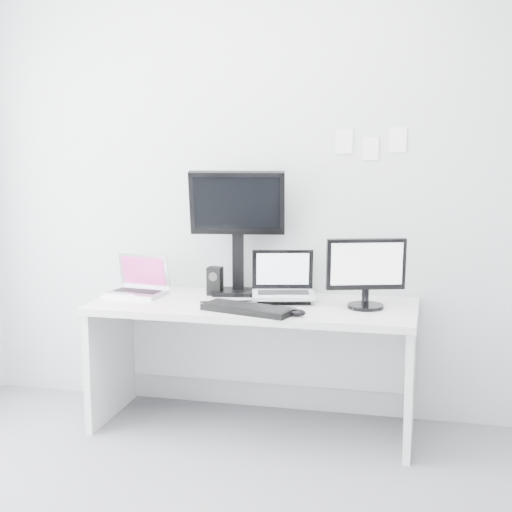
% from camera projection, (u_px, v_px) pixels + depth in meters
% --- Properties ---
extents(back_wall, '(3.60, 0.00, 3.60)m').
position_uv_depth(back_wall, '(267.00, 188.00, 4.45)').
color(back_wall, '#B9BBBE').
rests_on(back_wall, ground).
extents(desk, '(1.80, 0.70, 0.73)m').
position_uv_depth(desk, '(253.00, 366.00, 4.27)').
color(desk, silver).
rests_on(desk, ground).
extents(macbook, '(0.36, 0.29, 0.24)m').
position_uv_depth(macbook, '(136.00, 274.00, 4.41)').
color(macbook, '#B6B6BC').
rests_on(macbook, desk).
extents(speaker, '(0.10, 0.10, 0.16)m').
position_uv_depth(speaker, '(215.00, 281.00, 4.43)').
color(speaker, black).
rests_on(speaker, desk).
extents(dell_laptop, '(0.40, 0.35, 0.29)m').
position_uv_depth(dell_laptop, '(283.00, 276.00, 4.23)').
color(dell_laptop, silver).
rests_on(dell_laptop, desk).
extents(rear_monitor, '(0.57, 0.29, 0.75)m').
position_uv_depth(rear_monitor, '(238.00, 231.00, 4.40)').
color(rear_monitor, black).
rests_on(rear_monitor, desk).
extents(samsung_monitor, '(0.47, 0.32, 0.39)m').
position_uv_depth(samsung_monitor, '(366.00, 272.00, 4.07)').
color(samsung_monitor, black).
rests_on(samsung_monitor, desk).
extents(keyboard, '(0.52, 0.30, 0.03)m').
position_uv_depth(keyboard, '(248.00, 309.00, 4.00)').
color(keyboard, black).
rests_on(keyboard, desk).
extents(mouse, '(0.13, 0.11, 0.04)m').
position_uv_depth(mouse, '(296.00, 312.00, 3.92)').
color(mouse, black).
rests_on(mouse, desk).
extents(wall_note_0, '(0.10, 0.00, 0.14)m').
position_uv_depth(wall_note_0, '(344.00, 141.00, 4.30)').
color(wall_note_0, white).
rests_on(wall_note_0, back_wall).
extents(wall_note_1, '(0.09, 0.00, 0.13)m').
position_uv_depth(wall_note_1, '(370.00, 149.00, 4.28)').
color(wall_note_1, white).
rests_on(wall_note_1, back_wall).
extents(wall_note_2, '(0.10, 0.00, 0.14)m').
position_uv_depth(wall_note_2, '(398.00, 140.00, 4.24)').
color(wall_note_2, white).
rests_on(wall_note_2, back_wall).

